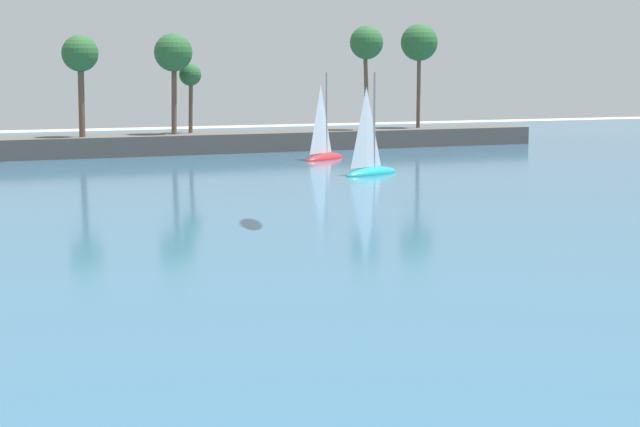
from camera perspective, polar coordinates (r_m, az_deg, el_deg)
sailboat_near_shore at (r=82.06m, az=0.24°, el=3.67°), size 5.36×4.28×7.77m
sailboat_mid_bay at (r=69.48m, az=2.97°, el=2.88°), size 5.52×3.59×7.72m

